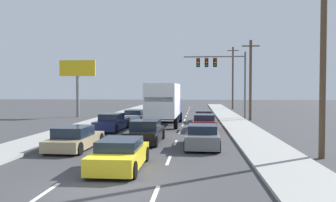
{
  "coord_description": "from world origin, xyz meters",
  "views": [
    {
      "loc": [
        2.95,
        -10.31,
        3.18
      ],
      "look_at": [
        0.58,
        17.17,
        2.24
      ],
      "focal_mm": 35.62,
      "sensor_mm": 36.0,
      "label": 1
    }
  ],
  "objects_px": {
    "box_truck": "(165,102)",
    "car_orange": "(204,117)",
    "utility_pole_far": "(233,77)",
    "car_black": "(145,133)",
    "car_maroon": "(204,123)",
    "traffic_signal_mast": "(217,68)",
    "roadside_billboard": "(78,76)",
    "car_white": "(135,116)",
    "utility_pole_near": "(323,49)",
    "car_navy": "(112,123)",
    "car_gray": "(203,137)",
    "car_tan": "(75,139)",
    "car_yellow": "(120,155)",
    "utility_pole_mid": "(250,79)"
  },
  "relations": [
    {
      "from": "car_navy",
      "to": "box_truck",
      "type": "xyz_separation_m",
      "value": [
        3.78,
        3.52,
        1.47
      ]
    },
    {
      "from": "car_maroon",
      "to": "utility_pole_mid",
      "type": "relative_size",
      "value": 0.5
    },
    {
      "from": "car_white",
      "to": "utility_pole_far",
      "type": "relative_size",
      "value": 0.46
    },
    {
      "from": "car_black",
      "to": "car_orange",
      "type": "xyz_separation_m",
      "value": [
        3.75,
        13.08,
        -0.07
      ]
    },
    {
      "from": "car_gray",
      "to": "utility_pole_mid",
      "type": "distance_m",
      "value": 17.9
    },
    {
      "from": "box_truck",
      "to": "utility_pole_far",
      "type": "relative_size",
      "value": 0.85
    },
    {
      "from": "box_truck",
      "to": "car_orange",
      "type": "height_order",
      "value": "box_truck"
    },
    {
      "from": "car_gray",
      "to": "traffic_signal_mast",
      "type": "height_order",
      "value": "traffic_signal_mast"
    },
    {
      "from": "utility_pole_far",
      "to": "car_gray",
      "type": "bearing_deg",
      "value": -98.6
    },
    {
      "from": "roadside_billboard",
      "to": "car_black",
      "type": "bearing_deg",
      "value": -59.15
    },
    {
      "from": "car_maroon",
      "to": "utility_pole_far",
      "type": "height_order",
      "value": "utility_pole_far"
    },
    {
      "from": "car_maroon",
      "to": "car_gray",
      "type": "xyz_separation_m",
      "value": [
        -0.26,
        -7.8,
        0.0
      ]
    },
    {
      "from": "traffic_signal_mast",
      "to": "car_yellow",
      "type": "bearing_deg",
      "value": -102.57
    },
    {
      "from": "utility_pole_far",
      "to": "box_truck",
      "type": "bearing_deg",
      "value": -108.44
    },
    {
      "from": "car_tan",
      "to": "utility_pole_far",
      "type": "bearing_deg",
      "value": 71.82
    },
    {
      "from": "car_white",
      "to": "utility_pole_mid",
      "type": "xyz_separation_m",
      "value": [
        11.66,
        2.24,
        3.73
      ]
    },
    {
      "from": "car_navy",
      "to": "utility_pole_far",
      "type": "xyz_separation_m",
      "value": [
        12.39,
        29.33,
        4.58
      ]
    },
    {
      "from": "utility_pole_near",
      "to": "car_orange",
      "type": "bearing_deg",
      "value": 106.64
    },
    {
      "from": "car_white",
      "to": "car_maroon",
      "type": "relative_size",
      "value": 1.11
    },
    {
      "from": "utility_pole_near",
      "to": "car_tan",
      "type": "bearing_deg",
      "value": 173.44
    },
    {
      "from": "traffic_signal_mast",
      "to": "roadside_billboard",
      "type": "height_order",
      "value": "traffic_signal_mast"
    },
    {
      "from": "car_orange",
      "to": "car_gray",
      "type": "distance_m",
      "value": 14.46
    },
    {
      "from": "box_truck",
      "to": "car_yellow",
      "type": "height_order",
      "value": "box_truck"
    },
    {
      "from": "car_yellow",
      "to": "utility_pole_far",
      "type": "bearing_deg",
      "value": 77.95
    },
    {
      "from": "car_black",
      "to": "car_navy",
      "type": "bearing_deg",
      "value": 121.79
    },
    {
      "from": "car_yellow",
      "to": "car_orange",
      "type": "relative_size",
      "value": 0.94
    },
    {
      "from": "car_gray",
      "to": "car_orange",
      "type": "bearing_deg",
      "value": 88.61
    },
    {
      "from": "car_orange",
      "to": "utility_pole_near",
      "type": "relative_size",
      "value": 0.44
    },
    {
      "from": "car_gray",
      "to": "roadside_billboard",
      "type": "relative_size",
      "value": 0.65
    },
    {
      "from": "car_black",
      "to": "utility_pole_far",
      "type": "bearing_deg",
      "value": 75.74
    },
    {
      "from": "car_tan",
      "to": "car_black",
      "type": "distance_m",
      "value": 4.24
    },
    {
      "from": "car_black",
      "to": "car_orange",
      "type": "relative_size",
      "value": 0.98
    },
    {
      "from": "car_black",
      "to": "traffic_signal_mast",
      "type": "distance_m",
      "value": 18.63
    },
    {
      "from": "box_truck",
      "to": "car_maroon",
      "type": "height_order",
      "value": "box_truck"
    },
    {
      "from": "utility_pole_near",
      "to": "car_yellow",
      "type": "bearing_deg",
      "value": -162.66
    },
    {
      "from": "box_truck",
      "to": "car_black",
      "type": "bearing_deg",
      "value": -91.75
    },
    {
      "from": "utility_pole_far",
      "to": "roadside_billboard",
      "type": "distance_m",
      "value": 25.96
    },
    {
      "from": "box_truck",
      "to": "utility_pole_near",
      "type": "xyz_separation_m",
      "value": [
        8.55,
        -13.08,
        2.98
      ]
    },
    {
      "from": "car_orange",
      "to": "car_gray",
      "type": "bearing_deg",
      "value": -91.39
    },
    {
      "from": "car_maroon",
      "to": "car_yellow",
      "type": "bearing_deg",
      "value": -105.62
    },
    {
      "from": "car_orange",
      "to": "traffic_signal_mast",
      "type": "relative_size",
      "value": 0.59
    },
    {
      "from": "car_tan",
      "to": "car_maroon",
      "type": "bearing_deg",
      "value": 51.59
    },
    {
      "from": "box_truck",
      "to": "car_gray",
      "type": "bearing_deg",
      "value": -73.54
    },
    {
      "from": "car_black",
      "to": "utility_pole_far",
      "type": "xyz_separation_m",
      "value": [
        8.89,
        34.98,
        4.59
      ]
    },
    {
      "from": "roadside_billboard",
      "to": "car_maroon",
      "type": "bearing_deg",
      "value": -38.82
    },
    {
      "from": "car_white",
      "to": "utility_pole_near",
      "type": "distance_m",
      "value": 21.23
    },
    {
      "from": "utility_pole_near",
      "to": "roadside_billboard",
      "type": "relative_size",
      "value": 1.49
    },
    {
      "from": "car_maroon",
      "to": "traffic_signal_mast",
      "type": "relative_size",
      "value": 0.57
    },
    {
      "from": "car_yellow",
      "to": "car_maroon",
      "type": "distance_m",
      "value": 13.6
    },
    {
      "from": "car_navy",
      "to": "utility_pole_near",
      "type": "distance_m",
      "value": 16.22
    }
  ]
}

